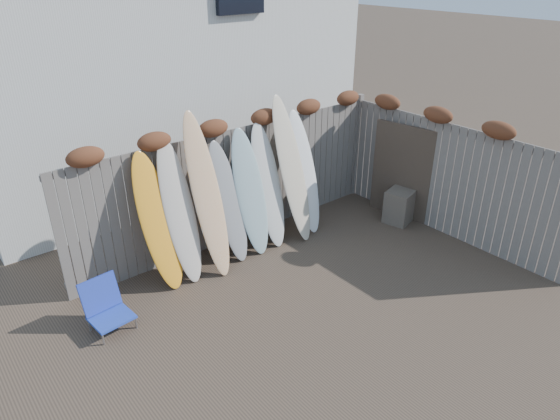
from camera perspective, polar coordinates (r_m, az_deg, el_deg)
ground at (r=7.45m, az=5.92°, el=-10.15°), size 80.00×80.00×0.00m
back_fence at (r=8.50m, az=-4.77°, el=4.04°), size 6.05×0.28×2.24m
right_fence at (r=9.14m, az=18.69°, el=4.06°), size 0.28×4.40×2.24m
house at (r=11.73m, az=-15.50°, el=19.74°), size 8.50×5.50×6.33m
beach_chair at (r=7.16m, az=-19.30°, el=-10.31°), size 0.56×0.60×0.69m
wooden_crate at (r=9.62m, az=13.53°, el=0.46°), size 0.63×0.57×0.63m
lattice_panel at (r=9.62m, az=13.76°, el=4.27°), size 0.27×1.19×1.80m
surfboard_0 at (r=7.49m, az=-13.78°, el=-1.34°), size 0.60×0.77×2.05m
surfboard_1 at (r=7.59m, az=-11.39°, el=-0.25°), size 0.51×0.78×2.16m
surfboard_2 at (r=7.64m, az=-8.35°, el=1.61°), size 0.47×0.87×2.49m
surfboard_3 at (r=8.02m, az=-5.90°, el=0.87°), size 0.55×0.73×1.95m
surfboard_4 at (r=8.21m, az=-3.43°, el=2.03°), size 0.57×0.76×2.05m
surfboard_5 at (r=8.42m, az=-1.37°, el=2.76°), size 0.54×0.77×2.07m
surfboard_6 at (r=8.55m, az=1.36°, el=4.61°), size 0.57×0.90×2.47m
surfboard_7 at (r=8.87m, az=2.76°, el=4.29°), size 0.52×0.77×2.14m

